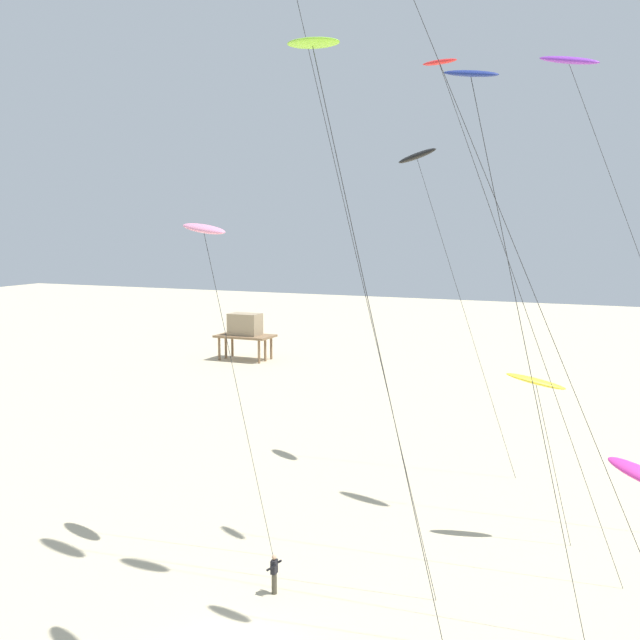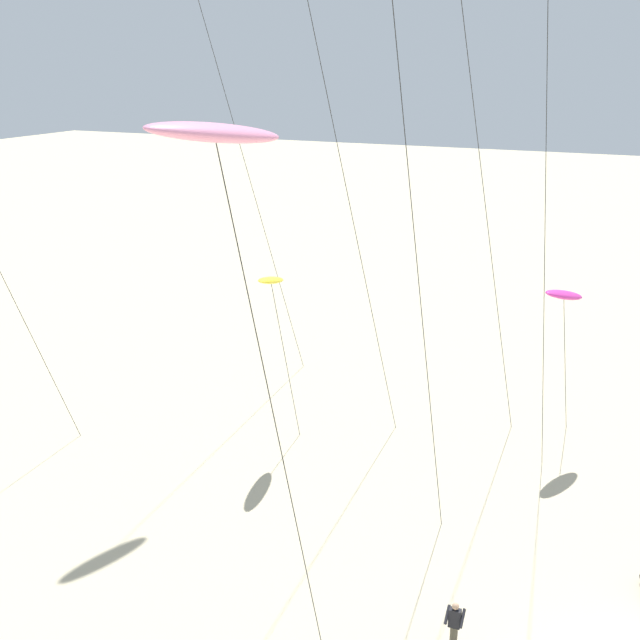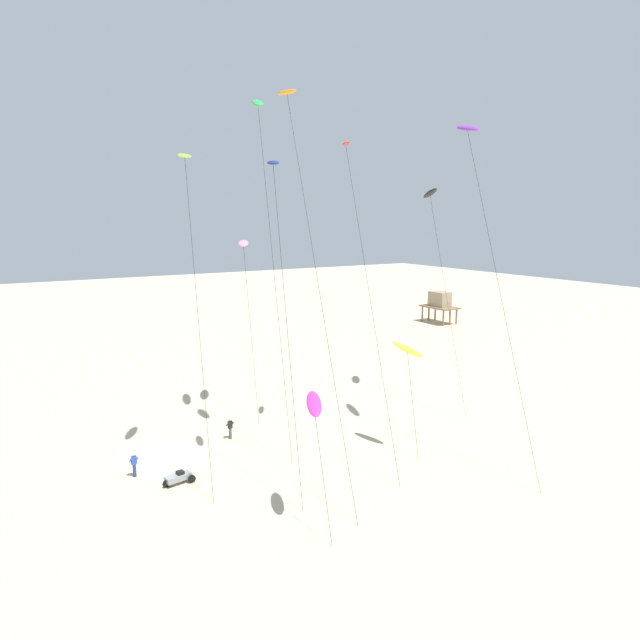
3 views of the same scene
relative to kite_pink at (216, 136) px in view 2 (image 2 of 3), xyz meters
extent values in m
ellipsoid|color=pink|center=(-0.02, 0.00, 0.07)|extent=(3.20, 2.02, 0.79)
cylinder|color=#262626|center=(1.87, -0.30, -7.46)|extent=(3.80, 0.64, 14.77)
cylinder|color=#262626|center=(19.23, 10.18, -3.28)|extent=(9.12, 1.50, 23.12)
cylinder|color=#262626|center=(15.18, -1.63, -2.25)|extent=(11.38, 1.87, 25.20)
cylinder|color=#262626|center=(8.30, -1.23, -2.19)|extent=(6.92, 1.15, 25.30)
ellipsoid|color=yellow|center=(14.25, 6.37, -7.13)|extent=(2.90, 1.23, 0.94)
cylinder|color=#262626|center=(15.20, 6.21, -11.04)|extent=(1.93, 0.34, 7.61)
ellipsoid|color=#D8339E|center=(19.28, -4.47, -7.81)|extent=(2.71, 1.84, 1.05)
cylinder|color=#262626|center=(20.55, -4.67, -11.39)|extent=(2.56, 0.44, 6.91)
cylinder|color=#262626|center=(14.31, 3.03, -3.76)|extent=(8.67, 1.43, 22.16)
cylinder|color=#262626|center=(15.49, -4.02, -4.74)|extent=(4.82, 0.81, 20.21)
cylinder|color=#4C4738|center=(5.48, -3.88, -14.40)|extent=(0.22, 0.22, 0.88)
cube|color=black|center=(5.48, -3.88, -13.67)|extent=(0.21, 0.35, 0.58)
sphere|color=tan|center=(5.48, -3.88, -13.27)|extent=(0.20, 0.20, 0.20)
cylinder|color=black|center=(5.48, -4.10, -13.62)|extent=(0.50, 0.11, 0.39)
cylinder|color=black|center=(5.47, -3.66, -13.62)|extent=(0.50, 0.11, 0.39)
camera|label=1|loc=(19.50, -31.38, 0.36)|focal=44.26mm
camera|label=2|loc=(-13.07, -7.96, 1.42)|focal=44.50mm
camera|label=3|loc=(44.08, -19.20, 2.11)|focal=31.07mm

